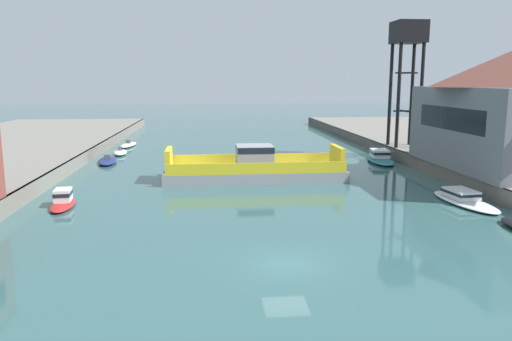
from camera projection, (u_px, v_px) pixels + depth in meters
The scene contains 10 objects.
ground_plane at pixel (286, 264), 27.24m from camera, with size 400.00×400.00×0.00m, color #335B5B.
chain_ferry at pixel (254, 169), 50.64m from camera, with size 18.41×6.44×3.52m.
moored_boat_near_left at pixel (107, 161), 60.91m from camera, with size 3.07×6.80×1.02m.
moored_boat_near_right at pixel (380, 157), 61.72m from camera, with size 3.79×8.48×1.51m.
moored_boat_mid_left at pixel (63, 200), 39.74m from camera, with size 2.34×5.37×1.39m.
moored_boat_mid_right at pixel (463, 198), 40.81m from camera, with size 3.57×8.35×1.08m.
moored_boat_far_left at pixel (128, 145), 76.22m from camera, with size 2.52×6.41×1.01m.
moored_boat_far_right at pixel (120, 152), 67.95m from camera, with size 2.33×5.09×1.07m.
warehouse_shed at pixel (510, 110), 48.09m from camera, with size 12.12×18.49×11.44m.
crane_tower at pixel (408, 45), 62.96m from camera, with size 3.85×3.85×15.99m.
Camera 1 is at (-4.04, -25.62, 9.94)m, focal length 34.63 mm.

